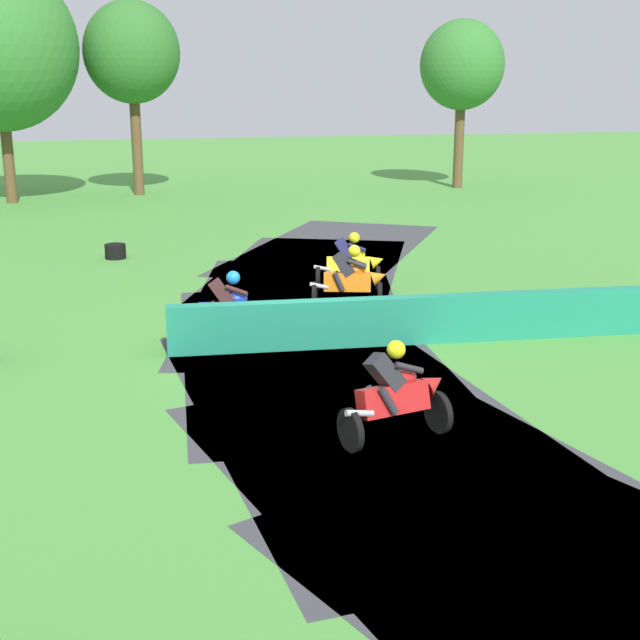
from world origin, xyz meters
name	(u,v)px	position (x,y,z in m)	size (l,w,h in m)	color
ground_plane	(303,348)	(0.00, 0.00, 0.00)	(120.00, 120.00, 0.00)	#4C933D
track_asphalt	(360,345)	(1.08, -0.08, 0.00)	(10.10, 29.49, 0.01)	#3D3D42
safety_barrier	(607,311)	(5.95, -0.46, 0.45)	(0.30, 16.83, 0.90)	#1E8466
motorcycle_lead_yellow	(351,263)	(2.14, 4.29, 0.63)	(1.73, 1.14, 1.42)	black
motorcycle_chase_orange	(351,279)	(1.63, 2.53, 0.66)	(1.71, 1.07, 1.42)	black
motorcycle_trailing_blue	(230,310)	(-1.22, 0.72, 0.63)	(1.71, 1.01, 1.42)	black
motorcycle_fourth_red	(397,394)	(0.35, -4.33, 0.64)	(1.68, 1.06, 1.43)	black
tire_stack_near	(115,251)	(-3.19, 9.35, 0.20)	(0.57, 0.57, 0.40)	black
tree_mid_rise	(132,53)	(-1.95, 23.30, 5.83)	(3.96, 3.96, 7.95)	brown
tree_behind_barrier	(462,66)	(12.32, 22.40, 5.36)	(3.73, 3.73, 7.36)	brown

